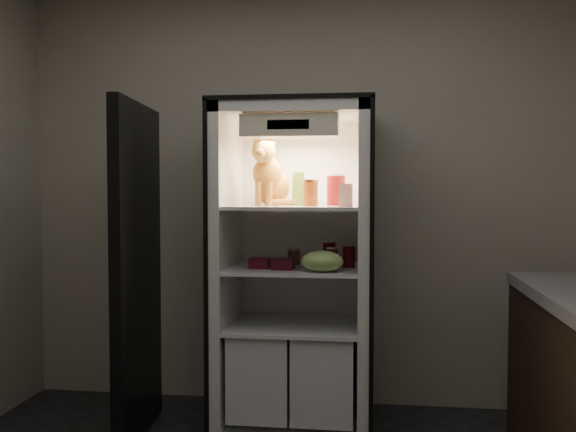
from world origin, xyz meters
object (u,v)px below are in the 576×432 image
object	(u,v)px
parmesan_shaker	(298,189)
soda_can_a	(329,253)
soda_can_c	(332,259)
berry_box_right	(283,264)
grape_bag	(322,261)
cream_carton	(346,195)
tabby_cat	(270,179)
mayo_tub	(304,195)
refrigerator	(296,290)
soda_can_b	(349,256)
berry_box_left	(260,263)
salsa_jar	(311,193)
condiment_jar	(294,256)
pepper_jar	(336,189)

from	to	relation	value
parmesan_shaker	soda_can_a	size ratio (longest dim) A/B	1.39
soda_can_c	berry_box_right	xyz separation A→B (m)	(-0.27, -0.02, -0.03)
grape_bag	cream_carton	bearing A→B (deg)	16.28
tabby_cat	mayo_tub	distance (m)	0.22
soda_can_c	refrigerator	bearing A→B (deg)	142.02
soda_can_b	mayo_tub	bearing A→B (deg)	156.76
cream_carton	soda_can_c	xyz separation A→B (m)	(-0.08, 0.06, -0.35)
tabby_cat	soda_can_a	xyz separation A→B (m)	(0.34, 0.07, -0.43)
refrigerator	berry_box_left	xyz separation A→B (m)	(-0.19, -0.16, 0.18)
cream_carton	grape_bag	distance (m)	0.38
mayo_tub	soda_can_c	size ratio (longest dim) A/B	0.95
salsa_jar	condiment_jar	world-z (taller)	salsa_jar
cream_carton	berry_box_left	distance (m)	0.62
tabby_cat	condiment_jar	bearing A→B (deg)	24.58
tabby_cat	condiment_jar	size ratio (longest dim) A/B	4.24
cream_carton	berry_box_left	xyz separation A→B (m)	(-0.48, 0.08, -0.38)
salsa_jar	soda_can_b	world-z (taller)	salsa_jar
soda_can_a	soda_can_c	world-z (taller)	soda_can_a
refrigerator	berry_box_left	world-z (taller)	refrigerator
tabby_cat	berry_box_left	world-z (taller)	tabby_cat
pepper_jar	soda_can_b	world-z (taller)	pepper_jar
pepper_jar	berry_box_left	bearing A→B (deg)	-159.92
berry_box_left	berry_box_right	xyz separation A→B (m)	(0.14, -0.04, 0.00)
berry_box_right	pepper_jar	bearing A→B (deg)	33.81
soda_can_c	grape_bag	world-z (taller)	soda_can_c
cream_carton	soda_can_a	bearing A→B (deg)	110.47
tabby_cat	berry_box_right	distance (m)	0.51
soda_can_b	berry_box_right	xyz separation A→B (m)	(-0.36, -0.13, -0.03)
soda_can_b	soda_can_c	size ratio (longest dim) A/B	1.06
soda_can_a	berry_box_left	size ratio (longest dim) A/B	1.23
cream_carton	condiment_jar	bearing A→B (deg)	140.31
soda_can_a	soda_can_b	size ratio (longest dim) A/B	1.07
tabby_cat	salsa_jar	distance (m)	0.29
tabby_cat	grape_bag	distance (m)	0.61
soda_can_a	tabby_cat	bearing A→B (deg)	-168.90
tabby_cat	mayo_tub	size ratio (longest dim) A/B	3.59
pepper_jar	condiment_jar	xyz separation A→B (m)	(-0.25, 0.03, -0.39)
parmesan_shaker	condiment_jar	world-z (taller)	parmesan_shaker
mayo_tub	cream_carton	xyz separation A→B (m)	(0.26, -0.28, 0.00)
pepper_jar	mayo_tub	bearing A→B (deg)	164.07
refrigerator	condiment_jar	distance (m)	0.20
refrigerator	mayo_tub	bearing A→B (deg)	51.08
tabby_cat	berry_box_right	size ratio (longest dim) A/B	3.43
parmesan_shaker	mayo_tub	bearing A→B (deg)	74.74
tabby_cat	refrigerator	bearing A→B (deg)	13.04
mayo_tub	pepper_jar	bearing A→B (deg)	-15.93
mayo_tub	pepper_jar	world-z (taller)	pepper_jar
cream_carton	condiment_jar	distance (m)	0.55
soda_can_b	tabby_cat	bearing A→B (deg)	173.78
soda_can_a	soda_can_b	xyz separation A→B (m)	(0.12, -0.12, -0.00)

